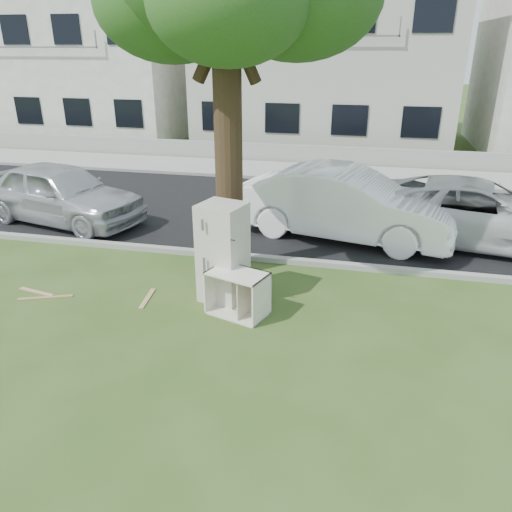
% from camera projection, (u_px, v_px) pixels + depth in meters
% --- Properties ---
extents(ground, '(120.00, 120.00, 0.00)m').
position_uv_depth(ground, '(226.00, 314.00, 8.84)').
color(ground, '#2F4A1A').
extents(road, '(120.00, 7.00, 0.01)m').
position_uv_depth(road, '(283.00, 212.00, 14.23)').
color(road, black).
rests_on(road, ground).
extents(kerb_near, '(120.00, 0.18, 0.12)m').
position_uv_depth(kerb_near, '(256.00, 260.00, 11.04)').
color(kerb_near, gray).
rests_on(kerb_near, ground).
extents(kerb_far, '(120.00, 0.18, 0.12)m').
position_uv_depth(kerb_far, '(301.00, 181.00, 17.42)').
color(kerb_far, gray).
rests_on(kerb_far, ground).
extents(sidewalk, '(120.00, 2.80, 0.01)m').
position_uv_depth(sidewalk, '(306.00, 172.00, 18.72)').
color(sidewalk, gray).
rests_on(sidewalk, ground).
extents(low_wall, '(120.00, 0.15, 0.70)m').
position_uv_depth(low_wall, '(311.00, 154.00, 20.02)').
color(low_wall, gray).
rests_on(low_wall, ground).
extents(townhouse_left, '(10.20, 8.16, 7.04)m').
position_uv_depth(townhouse_left, '(93.00, 63.00, 25.60)').
color(townhouse_left, white).
rests_on(townhouse_left, ground).
extents(townhouse_center, '(11.22, 8.16, 7.44)m').
position_uv_depth(townhouse_center, '(327.00, 60.00, 23.10)').
color(townhouse_center, '#B4B0A4').
rests_on(townhouse_center, ground).
extents(fridge, '(0.92, 0.88, 1.84)m').
position_uv_depth(fridge, '(223.00, 253.00, 9.04)').
color(fridge, beige).
rests_on(fridge, ground).
extents(cabinet, '(1.16, 0.92, 0.79)m').
position_uv_depth(cabinet, '(238.00, 293.00, 8.71)').
color(cabinet, white).
rests_on(cabinet, ground).
extents(plank_a, '(0.95, 0.44, 0.02)m').
position_uv_depth(plank_a, '(45.00, 297.00, 9.39)').
color(plank_a, '#9A7A4A').
rests_on(plank_a, ground).
extents(plank_b, '(0.82, 0.24, 0.02)m').
position_uv_depth(plank_b, '(36.00, 292.00, 9.61)').
color(plank_b, tan).
rests_on(plank_b, ground).
extents(plank_c, '(0.18, 0.80, 0.02)m').
position_uv_depth(plank_c, '(147.00, 298.00, 9.36)').
color(plank_c, tan).
rests_on(plank_c, ground).
extents(car_center, '(5.45, 2.88, 1.71)m').
position_uv_depth(car_center, '(346.00, 204.00, 12.03)').
color(car_center, white).
rests_on(car_center, ground).
extents(car_right, '(5.71, 3.27, 1.50)m').
position_uv_depth(car_right, '(478.00, 213.00, 11.76)').
color(car_right, silver).
rests_on(car_right, ground).
extents(car_left, '(4.97, 2.90, 1.59)m').
position_uv_depth(car_left, '(61.00, 193.00, 13.14)').
color(car_left, '#A9ABB1').
rests_on(car_left, ground).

